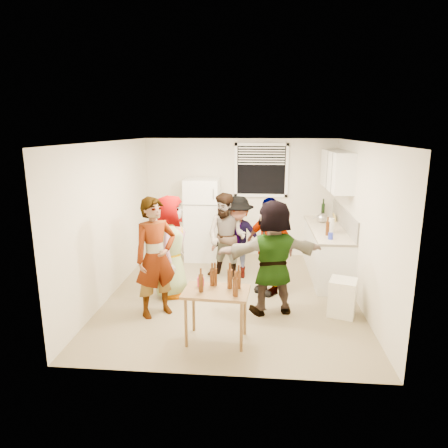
# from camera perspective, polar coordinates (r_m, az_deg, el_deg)

# --- Properties ---
(room) EXTENTS (4.00, 4.50, 2.50)m
(room) POSITION_cam_1_polar(r_m,az_deg,el_deg) (6.75, 1.17, -10.05)
(room) COLOR silver
(room) RESTS_ON ground
(window) EXTENTS (1.12, 0.10, 1.06)m
(window) POSITION_cam_1_polar(r_m,az_deg,el_deg) (8.43, 5.34, 7.65)
(window) COLOR white
(window) RESTS_ON room
(refrigerator) EXTENTS (0.70, 0.70, 1.70)m
(refrigerator) POSITION_cam_1_polar(r_m,az_deg,el_deg) (8.35, -3.07, 0.68)
(refrigerator) COLOR white
(refrigerator) RESTS_ON ground
(counter_lower) EXTENTS (0.60, 2.20, 0.86)m
(counter_lower) POSITION_cam_1_polar(r_m,az_deg,el_deg) (7.78, 14.40, -3.90)
(counter_lower) COLOR white
(counter_lower) RESTS_ON ground
(countertop) EXTENTS (0.64, 2.22, 0.04)m
(countertop) POSITION_cam_1_polar(r_m,az_deg,el_deg) (7.66, 14.59, -0.68)
(countertop) COLOR beige
(countertop) RESTS_ON counter_lower
(backsplash) EXTENTS (0.03, 2.20, 0.36)m
(backsplash) POSITION_cam_1_polar(r_m,az_deg,el_deg) (7.67, 16.78, 0.73)
(backsplash) COLOR beige
(backsplash) RESTS_ON countertop
(upper_cabinets) EXTENTS (0.34, 1.60, 0.70)m
(upper_cabinets) POSITION_cam_1_polar(r_m,az_deg,el_deg) (7.70, 15.78, 7.41)
(upper_cabinets) COLOR white
(upper_cabinets) RESTS_ON room
(kettle) EXTENTS (0.26, 0.22, 0.21)m
(kettle) POSITION_cam_1_polar(r_m,az_deg,el_deg) (8.06, 13.76, 0.21)
(kettle) COLOR silver
(kettle) RESTS_ON countertop
(paper_towel) EXTENTS (0.12, 0.12, 0.26)m
(paper_towel) POSITION_cam_1_polar(r_m,az_deg,el_deg) (7.30, 14.90, -1.22)
(paper_towel) COLOR white
(paper_towel) RESTS_ON countertop
(wine_bottle) EXTENTS (0.07, 0.07, 0.28)m
(wine_bottle) POSITION_cam_1_polar(r_m,az_deg,el_deg) (8.59, 13.91, 1.00)
(wine_bottle) COLOR black
(wine_bottle) RESTS_ON countertop
(beer_bottle_counter) EXTENTS (0.06, 0.06, 0.24)m
(beer_bottle_counter) POSITION_cam_1_polar(r_m,az_deg,el_deg) (7.11, 14.51, -1.58)
(beer_bottle_counter) COLOR #47230C
(beer_bottle_counter) RESTS_ON countertop
(blue_cup) EXTENTS (0.08, 0.08, 0.11)m
(blue_cup) POSITION_cam_1_polar(r_m,az_deg,el_deg) (6.88, 14.95, -2.12)
(blue_cup) COLOR #202CA5
(blue_cup) RESTS_ON countertop
(picture_frame) EXTENTS (0.02, 0.17, 0.14)m
(picture_frame) POSITION_cam_1_polar(r_m,az_deg,el_deg) (8.24, 15.49, 0.90)
(picture_frame) COLOR #F2CF5B
(picture_frame) RESTS_ON countertop
(trash_bin) EXTENTS (0.47, 0.47, 0.55)m
(trash_bin) POSITION_cam_1_polar(r_m,az_deg,el_deg) (6.23, 16.54, -10.21)
(trash_bin) COLOR white
(trash_bin) RESTS_ON ground
(serving_table) EXTENTS (0.86, 0.60, 0.70)m
(serving_table) POSITION_cam_1_polar(r_m,az_deg,el_deg) (5.43, -1.09, -16.27)
(serving_table) COLOR brown
(serving_table) RESTS_ON ground
(beer_bottle_table) EXTENTS (0.07, 0.07, 0.25)m
(beer_bottle_table) POSITION_cam_1_polar(r_m,az_deg,el_deg) (5.19, 0.84, -9.15)
(beer_bottle_table) COLOR #47230C
(beer_bottle_table) RESTS_ON serving_table
(red_cup) EXTENTS (0.09, 0.09, 0.12)m
(red_cup) POSITION_cam_1_polar(r_m,az_deg,el_deg) (5.27, -3.34, -8.83)
(red_cup) COLOR red
(red_cup) RESTS_ON serving_table
(guest_grey) EXTENTS (1.70, 0.87, 0.53)m
(guest_grey) POSITION_cam_1_polar(r_m,az_deg,el_deg) (6.81, -7.45, -9.95)
(guest_grey) COLOR gray
(guest_grey) RESTS_ON ground
(guest_stripe) EXTENTS (1.63, 1.76, 0.42)m
(guest_stripe) POSITION_cam_1_polar(r_m,az_deg,el_deg) (6.19, -9.41, -12.52)
(guest_stripe) COLOR #141933
(guest_stripe) RESTS_ON ground
(guest_back_left) EXTENTS (1.34, 1.77, 0.60)m
(guest_back_left) POSITION_cam_1_polar(r_m,az_deg,el_deg) (7.42, 0.38, -7.81)
(guest_back_left) COLOR brown
(guest_back_left) RESTS_ON ground
(guest_back_right) EXTENTS (1.17, 1.63, 0.56)m
(guest_back_right) POSITION_cam_1_polar(r_m,az_deg,el_deg) (7.54, 1.95, -7.49)
(guest_back_right) COLOR #44444A
(guest_back_right) RESTS_ON ground
(guest_black) EXTENTS (1.81, 1.83, 0.40)m
(guest_black) POSITION_cam_1_polar(r_m,az_deg,el_deg) (6.89, 6.21, -9.62)
(guest_black) COLOR black
(guest_black) RESTS_ON ground
(guest_orange) EXTENTS (1.98, 2.07, 0.51)m
(guest_orange) POSITION_cam_1_polar(r_m,az_deg,el_deg) (6.22, 6.77, -12.29)
(guest_orange) COLOR #EF975F
(guest_orange) RESTS_ON ground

